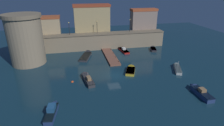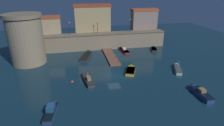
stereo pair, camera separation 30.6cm
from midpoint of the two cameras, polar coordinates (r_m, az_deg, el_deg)
The scene contains 17 objects.
ground_plane at distance 38.71m, azimuth 0.45°, elevation -3.86°, with size 101.79×101.79×0.00m, color #112D3D.
quay_wall at distance 54.91m, azimuth -3.83°, elevation 6.77°, with size 38.35×3.35×4.61m.
old_town_backdrop at distance 56.86m, azimuth -4.53°, elevation 13.08°, with size 36.41×4.00×8.00m.
fortress_tower at distance 47.46m, azimuth -25.13°, elevation 6.57°, with size 8.34×8.34×11.60m.
pier_dock at distance 48.61m, azimuth -0.68°, elevation 2.08°, with size 2.57×12.31×0.70m.
quay_lamp_0 at distance 53.29m, azimuth -13.21°, elevation 10.86°, with size 0.32×0.32×3.50m.
quay_lamp_1 at distance 53.73m, azimuth -4.79°, elevation 11.47°, with size 0.32×0.32×3.53m.
quay_lamp_2 at distance 55.80m, azimuth 5.35°, elevation 11.97°, with size 0.32×0.32×3.69m.
moored_boat_0 at distance 40.84m, azimuth 5.59°, elevation -1.99°, with size 3.41×5.05×1.67m.
moored_boat_1 at distance 49.54m, azimuth -7.88°, elevation 2.43°, with size 4.03×7.48×1.77m.
moored_boat_2 at distance 54.00m, azimuth 3.01°, elevation 4.29°, with size 2.13×6.77×1.49m.
moored_boat_3 at distance 43.90m, azimuth 19.18°, elevation -1.31°, with size 3.45×6.14×2.29m.
moored_boat_4 at distance 37.19m, azimuth -7.91°, elevation -4.54°, with size 2.37×6.91×2.22m.
moored_boat_5 at distance 55.37m, azimuth 12.32°, elevation 4.30°, with size 2.42×4.33×1.30m.
moored_boat_6 at distance 35.68m, azimuth 24.94°, elevation -7.79°, with size 1.53×5.93×1.61m.
moored_boat_7 at distance 29.39m, azimuth -18.07°, elevation -13.44°, with size 2.02×5.66×1.70m.
mooring_buoy_0 at distance 37.05m, azimuth -12.30°, elevation -5.72°, with size 0.51×0.51×0.51m, color #EA4C19.
Camera 1 is at (-7.84, -33.75, 17.26)m, focal length 29.84 mm.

